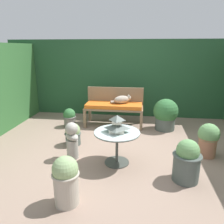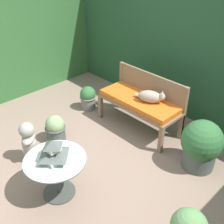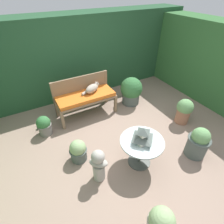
# 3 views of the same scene
# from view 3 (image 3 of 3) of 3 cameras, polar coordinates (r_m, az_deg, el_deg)

# --- Properties ---
(ground) EXTENTS (30.00, 30.00, 0.00)m
(ground) POSITION_cam_3_polar(r_m,az_deg,el_deg) (3.53, 3.14, -9.75)
(ground) COLOR gray
(foliage_hedge_back) EXTENTS (6.40, 0.79, 1.98)m
(foliage_hedge_back) POSITION_cam_3_polar(r_m,az_deg,el_deg) (4.87, -12.08, 17.50)
(foliage_hedge_back) COLOR #234C2D
(foliage_hedge_back) RESTS_ON ground
(foliage_hedge_right) EXTENTS (0.70, 3.61, 1.87)m
(foliage_hedge_right) POSITION_cam_3_polar(r_m,az_deg,el_deg) (5.00, 31.97, 12.61)
(foliage_hedge_right) COLOR #336633
(foliage_hedge_right) RESTS_ON ground
(garden_bench) EXTENTS (1.34, 0.55, 0.53)m
(garden_bench) POSITION_cam_3_polar(r_m,az_deg,el_deg) (3.99, -8.58, 4.66)
(garden_bench) COLOR #7F664C
(garden_bench) RESTS_ON ground
(bench_backrest) EXTENTS (1.34, 0.06, 0.87)m
(bench_backrest) POSITION_cam_3_polar(r_m,az_deg,el_deg) (4.11, -10.15, 8.36)
(bench_backrest) COLOR #7F664C
(bench_backrest) RESTS_ON ground
(cat) EXTENTS (0.48, 0.33, 0.21)m
(cat) POSITION_cam_3_polar(r_m,az_deg,el_deg) (3.98, -6.54, 7.67)
(cat) COLOR #A89989
(cat) RESTS_ON garden_bench
(patio_table) EXTENTS (0.71, 0.71, 0.53)m
(patio_table) POSITION_cam_3_polar(r_m,az_deg,el_deg) (2.94, 9.58, -10.76)
(patio_table) COLOR #424742
(patio_table) RESTS_ON ground
(pagoda_birdhouse) EXTENTS (0.30, 0.30, 0.27)m
(pagoda_birdhouse) POSITION_cam_3_polar(r_m,az_deg,el_deg) (2.77, 10.06, -7.62)
(pagoda_birdhouse) COLOR silver
(pagoda_birdhouse) RESTS_ON patio_table
(garden_bust) EXTENTS (0.33, 0.31, 0.62)m
(garden_bust) POSITION_cam_3_polar(r_m,az_deg,el_deg) (2.79, -4.41, -16.79)
(garden_bust) COLOR #A39E93
(garden_bust) RESTS_ON ground
(potted_plant_bench_left) EXTENTS (0.39, 0.39, 0.60)m
(potted_plant_bench_left) POSITION_cam_3_polar(r_m,az_deg,el_deg) (3.46, 26.33, -8.92)
(potted_plant_bench_left) COLOR #4C5651
(potted_plant_bench_left) RESTS_ON ground
(potted_plant_table_near) EXTENTS (0.29, 0.29, 0.43)m
(potted_plant_table_near) POSITION_cam_3_polar(r_m,az_deg,el_deg) (3.81, -21.28, -4.08)
(potted_plant_table_near) COLOR slate
(potted_plant_table_near) RESTS_ON ground
(potted_plant_table_far) EXTENTS (0.35, 0.35, 0.58)m
(potted_plant_table_far) POSITION_cam_3_polar(r_m,az_deg,el_deg) (4.10, 22.48, 0.47)
(potted_plant_table_far) COLOR #9E664C
(potted_plant_table_far) RESTS_ON ground
(potted_plant_path_edge) EXTENTS (0.54, 0.54, 0.70)m
(potted_plant_path_edge) POSITION_cam_3_polar(r_m,az_deg,el_deg) (4.43, 6.28, 6.88)
(potted_plant_path_edge) COLOR #4C5651
(potted_plant_path_edge) RESTS_ON ground
(potted_plant_hedge_corner) EXTENTS (0.31, 0.31, 0.43)m
(potted_plant_hedge_corner) POSITION_cam_3_polar(r_m,az_deg,el_deg) (3.16, -10.98, -12.30)
(potted_plant_hedge_corner) COLOR #4C5651
(potted_plant_hedge_corner) RESTS_ON ground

